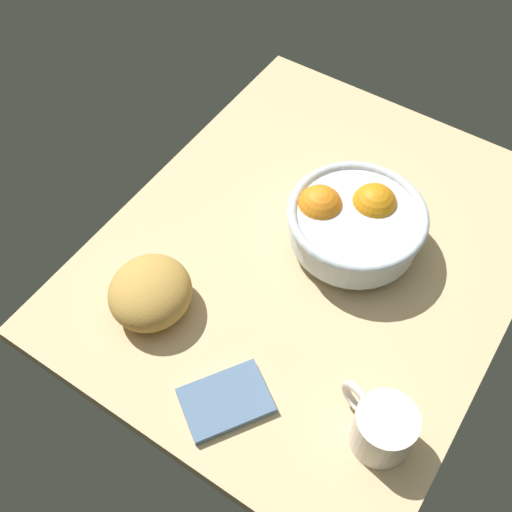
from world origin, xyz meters
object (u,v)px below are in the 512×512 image
at_px(bread_loaf, 150,292).
at_px(napkin_folded, 226,401).
at_px(fruit_bowl, 354,221).
at_px(mug, 382,427).

relative_size(bread_loaf, napkin_folded, 1.11).
bearing_deg(fruit_bowl, napkin_folded, 178.46).
height_order(bread_loaf, napkin_folded, bread_loaf).
distance_m(bread_loaf, napkin_folded, 0.20).
bearing_deg(mug, napkin_folded, 109.79).
bearing_deg(bread_loaf, napkin_folded, -110.10).
bearing_deg(mug, fruit_bowl, 34.95).
xyz_separation_m(fruit_bowl, bread_loaf, (-0.28, 0.20, -0.02)).
distance_m(fruit_bowl, mug, 0.34).
relative_size(fruit_bowl, mug, 1.87).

